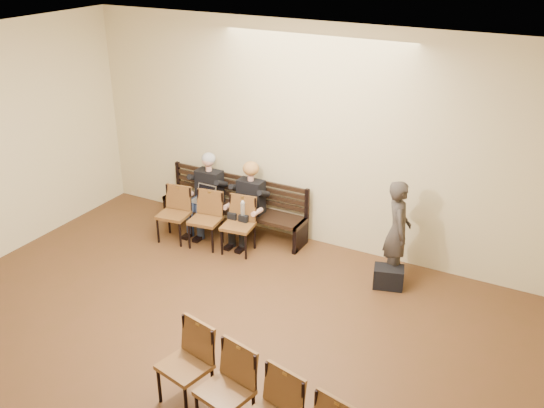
{
  "coord_description": "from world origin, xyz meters",
  "views": [
    {
      "loc": [
        3.65,
        -3.09,
        4.71
      ],
      "look_at": [
        -0.21,
        4.05,
        0.98
      ],
      "focal_mm": 40.0,
      "sensor_mm": 36.0,
      "label": 1
    }
  ],
  "objects_px": {
    "laptop": "(202,202)",
    "chair_row_front": "(205,221)",
    "seated_man": "(206,193)",
    "chair_row_back": "(247,407)",
    "bag": "(388,277)",
    "water_bottle": "(243,215)",
    "passerby": "(398,224)",
    "seated_woman": "(248,205)",
    "bench": "(233,219)"
  },
  "relations": [
    {
      "from": "laptop",
      "to": "chair_row_front",
      "type": "bearing_deg",
      "value": -41.91
    },
    {
      "from": "seated_man",
      "to": "chair_row_back",
      "type": "height_order",
      "value": "seated_man"
    },
    {
      "from": "bag",
      "to": "water_bottle",
      "type": "bearing_deg",
      "value": 179.62
    },
    {
      "from": "seated_man",
      "to": "bag",
      "type": "bearing_deg",
      "value": -5.43
    },
    {
      "from": "seated_man",
      "to": "laptop",
      "type": "height_order",
      "value": "seated_man"
    },
    {
      "from": "water_bottle",
      "to": "passerby",
      "type": "distance_m",
      "value": 2.45
    },
    {
      "from": "seated_woman",
      "to": "water_bottle",
      "type": "bearing_deg",
      "value": -74.69
    },
    {
      "from": "seated_man",
      "to": "seated_woman",
      "type": "relative_size",
      "value": 1.06
    },
    {
      "from": "seated_woman",
      "to": "passerby",
      "type": "bearing_deg",
      "value": -0.9
    },
    {
      "from": "seated_woman",
      "to": "passerby",
      "type": "xyz_separation_m",
      "value": [
        2.49,
        -0.04,
        0.27
      ]
    },
    {
      "from": "laptop",
      "to": "bench",
      "type": "bearing_deg",
      "value": 46.99
    },
    {
      "from": "seated_woman",
      "to": "chair_row_front",
      "type": "xyz_separation_m",
      "value": [
        -0.48,
        -0.53,
        -0.16
      ]
    },
    {
      "from": "bench",
      "to": "seated_woman",
      "type": "distance_m",
      "value": 0.54
    },
    {
      "from": "seated_woman",
      "to": "passerby",
      "type": "relative_size",
      "value": 0.69
    },
    {
      "from": "seated_woman",
      "to": "passerby",
      "type": "distance_m",
      "value": 2.51
    },
    {
      "from": "seated_woman",
      "to": "laptop",
      "type": "distance_m",
      "value": 0.79
    },
    {
      "from": "water_bottle",
      "to": "bag",
      "type": "height_order",
      "value": "water_bottle"
    },
    {
      "from": "seated_man",
      "to": "water_bottle",
      "type": "relative_size",
      "value": 5.35
    },
    {
      "from": "passerby",
      "to": "seated_woman",
      "type": "bearing_deg",
      "value": 64.18
    },
    {
      "from": "water_bottle",
      "to": "bag",
      "type": "distance_m",
      "value": 2.46
    },
    {
      "from": "chair_row_back",
      "to": "water_bottle",
      "type": "bearing_deg",
      "value": 133.64
    },
    {
      "from": "seated_woman",
      "to": "laptop",
      "type": "relative_size",
      "value": 3.46
    },
    {
      "from": "chair_row_front",
      "to": "seated_woman",
      "type": "bearing_deg",
      "value": 39.87
    },
    {
      "from": "passerby",
      "to": "water_bottle",
      "type": "bearing_deg",
      "value": 71.21
    },
    {
      "from": "water_bottle",
      "to": "bag",
      "type": "relative_size",
      "value": 0.58
    },
    {
      "from": "bench",
      "to": "chair_row_back",
      "type": "xyz_separation_m",
      "value": [
        2.56,
        -3.89,
        0.24
      ]
    },
    {
      "from": "bag",
      "to": "chair_row_back",
      "type": "xyz_separation_m",
      "value": [
        -0.3,
        -3.46,
        0.31
      ]
    },
    {
      "from": "seated_man",
      "to": "seated_woman",
      "type": "xyz_separation_m",
      "value": [
        0.81,
        0.0,
        -0.04
      ]
    },
    {
      "from": "passerby",
      "to": "chair_row_back",
      "type": "height_order",
      "value": "passerby"
    },
    {
      "from": "laptop",
      "to": "bag",
      "type": "height_order",
      "value": "laptop"
    },
    {
      "from": "laptop",
      "to": "chair_row_back",
      "type": "height_order",
      "value": "chair_row_back"
    },
    {
      "from": "passerby",
      "to": "bench",
      "type": "bearing_deg",
      "value": 61.9
    },
    {
      "from": "seated_man",
      "to": "chair_row_front",
      "type": "height_order",
      "value": "seated_man"
    },
    {
      "from": "laptop",
      "to": "bag",
      "type": "xyz_separation_m",
      "value": [
        3.26,
        -0.11,
        -0.42
      ]
    },
    {
      "from": "bench",
      "to": "seated_man",
      "type": "bearing_deg",
      "value": -164.78
    },
    {
      "from": "chair_row_front",
      "to": "bench",
      "type": "bearing_deg",
      "value": 71.9
    },
    {
      "from": "seated_woman",
      "to": "chair_row_back",
      "type": "relative_size",
      "value": 0.54
    },
    {
      "from": "seated_woman",
      "to": "chair_row_front",
      "type": "distance_m",
      "value": 0.74
    },
    {
      "from": "seated_woman",
      "to": "bag",
      "type": "bearing_deg",
      "value": -7.17
    },
    {
      "from": "bag",
      "to": "passerby",
      "type": "height_order",
      "value": "passerby"
    },
    {
      "from": "chair_row_front",
      "to": "laptop",
      "type": "bearing_deg",
      "value": 122.56
    },
    {
      "from": "passerby",
      "to": "chair_row_front",
      "type": "relative_size",
      "value": 1.1
    },
    {
      "from": "water_bottle",
      "to": "passerby",
      "type": "height_order",
      "value": "passerby"
    },
    {
      "from": "bench",
      "to": "water_bottle",
      "type": "distance_m",
      "value": 0.7
    },
    {
      "from": "chair_row_front",
      "to": "chair_row_back",
      "type": "height_order",
      "value": "chair_row_back"
    },
    {
      "from": "water_bottle",
      "to": "bag",
      "type": "xyz_separation_m",
      "value": [
        2.42,
        -0.02,
        -0.42
      ]
    },
    {
      "from": "seated_woman",
      "to": "laptop",
      "type": "bearing_deg",
      "value": -165.01
    },
    {
      "from": "seated_man",
      "to": "water_bottle",
      "type": "height_order",
      "value": "seated_man"
    },
    {
      "from": "seated_woman",
      "to": "bag",
      "type": "relative_size",
      "value": 2.91
    },
    {
      "from": "bench",
      "to": "passerby",
      "type": "relative_size",
      "value": 1.48
    }
  ]
}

